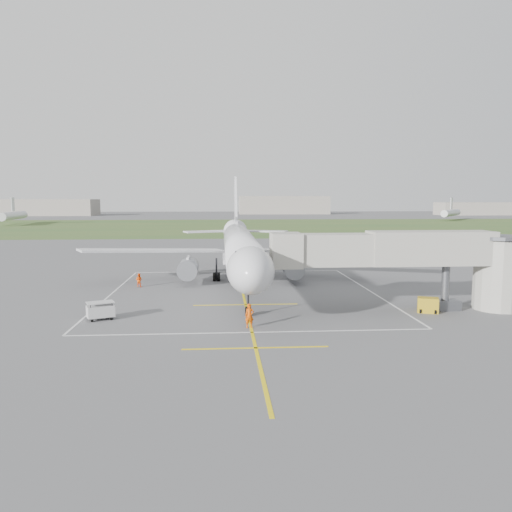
{
  "coord_description": "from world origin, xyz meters",
  "views": [
    {
      "loc": [
        -2.27,
        -56.81,
        10.05
      ],
      "look_at": [
        1.42,
        -4.0,
        4.0
      ],
      "focal_mm": 35.0,
      "sensor_mm": 36.0,
      "label": 1
    }
  ],
  "objects": [
    {
      "name": "airliner",
      "position": [
        -0.0,
        0.75,
        4.39
      ],
      "size": [
        38.93,
        46.75,
        13.52
      ],
      "color": "silver",
      "rests_on": "ground"
    },
    {
      "name": "jet_bridge",
      "position": [
        15.72,
        -13.5,
        4.74
      ],
      "size": [
        23.4,
        5.0,
        7.2
      ],
      "color": "gray",
      "rests_on": "ground"
    },
    {
      "name": "baggage_cart",
      "position": [
        -12.41,
        -15.1,
        0.77
      ],
      "size": [
        2.51,
        2.04,
        1.51
      ],
      "rotation": [
        0.0,
        0.0,
        0.39
      ],
      "color": "silver",
      "rests_on": "ground"
    },
    {
      "name": "apron_markings",
      "position": [
        0.0,
        -5.82,
        0.01
      ],
      "size": [
        28.2,
        60.0,
        0.01
      ],
      "color": "yellow",
      "rests_on": "ground"
    },
    {
      "name": "gpu_unit",
      "position": [
        16.05,
        -14.41,
        0.66
      ],
      "size": [
        2.08,
        1.75,
        1.34
      ],
      "rotation": [
        0.0,
        0.0,
        -0.36
      ],
      "color": "#B29016",
      "rests_on": "ground"
    },
    {
      "name": "distant_hangars",
      "position": [
        -16.15,
        265.19,
        5.17
      ],
      "size": [
        345.0,
        49.0,
        12.0
      ],
      "color": "gray",
      "rests_on": "ground"
    },
    {
      "name": "distant_aircraft",
      "position": [
        11.5,
        161.86,
        3.59
      ],
      "size": [
        206.83,
        57.24,
        8.85
      ],
      "color": "silver",
      "rests_on": "ground"
    },
    {
      "name": "ramp_worker_nose",
      "position": [
        -0.11,
        -18.6,
        0.95
      ],
      "size": [
        0.74,
        0.53,
        1.91
      ],
      "primitive_type": "imported",
      "rotation": [
        0.0,
        0.0,
        0.12
      ],
      "color": "#D74C06",
      "rests_on": "ground"
    },
    {
      "name": "grass_strip",
      "position": [
        0.0,
        130.0,
        0.01
      ],
      "size": [
        700.0,
        120.0,
        0.02
      ],
      "primitive_type": "cube",
      "color": "#355A27",
      "rests_on": "ground"
    },
    {
      "name": "ground",
      "position": [
        0.0,
        0.0,
        0.0
      ],
      "size": [
        700.0,
        700.0,
        0.0
      ],
      "primitive_type": "plane",
      "color": "#4F4F51",
      "rests_on": "ground"
    },
    {
      "name": "ramp_worker_wing",
      "position": [
        -11.76,
        0.56,
        0.79
      ],
      "size": [
        0.91,
        0.79,
        1.58
      ],
      "primitive_type": "imported",
      "rotation": [
        0.0,
        0.0,
        2.85
      ],
      "color": "#FF5208",
      "rests_on": "ground"
    }
  ]
}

